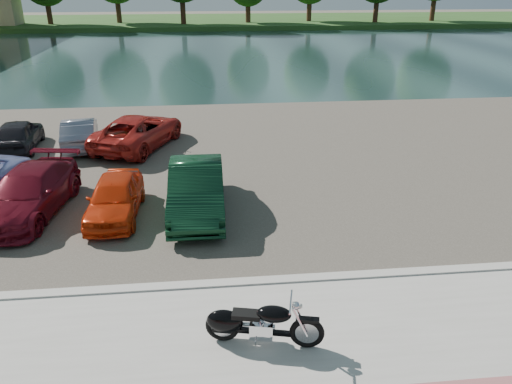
{
  "coord_description": "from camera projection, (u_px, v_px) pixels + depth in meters",
  "views": [
    {
      "loc": [
        -0.67,
        -7.9,
        6.75
      ],
      "look_at": [
        0.69,
        4.99,
        1.1
      ],
      "focal_mm": 35.0,
      "sensor_mm": 36.0,
      "label": 1
    }
  ],
  "objects": [
    {
      "name": "ground",
      "position": [
        248.0,
        343.0,
        9.97
      ],
      "size": [
        200.0,
        200.0,
        0.0
      ],
      "primitive_type": "plane",
      "color": "#595447",
      "rests_on": "ground"
    },
    {
      "name": "promenade",
      "position": [
        253.0,
        378.0,
        9.04
      ],
      "size": [
        60.0,
        6.0,
        0.1
      ],
      "primitive_type": "cube",
      "color": "#A4A19A",
      "rests_on": "ground"
    },
    {
      "name": "kerb",
      "position": [
        240.0,
        283.0,
        11.76
      ],
      "size": [
        60.0,
        0.3,
        0.14
      ],
      "primitive_type": "cube",
      "color": "#A4A19A",
      "rests_on": "ground"
    },
    {
      "name": "parking_lot",
      "position": [
        223.0,
        158.0,
        19.99
      ],
      "size": [
        60.0,
        18.0,
        0.04
      ],
      "primitive_type": "cube",
      "color": "#444037",
      "rests_on": "ground"
    },
    {
      "name": "river",
      "position": [
        209.0,
        54.0,
        46.43
      ],
      "size": [
        120.0,
        40.0,
        0.0
      ],
      "primitive_type": "cube",
      "color": "#1A3030",
      "rests_on": "ground"
    },
    {
      "name": "far_bank",
      "position": [
        205.0,
        21.0,
        75.49
      ],
      "size": [
        120.0,
        24.0,
        0.6
      ],
      "primitive_type": "cube",
      "color": "#254518",
      "rests_on": "ground"
    },
    {
      "name": "motorcycle",
      "position": [
        253.0,
        323.0,
        9.65
      ],
      "size": [
        2.3,
        0.9,
        1.05
      ],
      "rotation": [
        0.0,
        0.0,
        -0.22
      ],
      "color": "black",
      "rests_on": "promenade"
    },
    {
      "name": "car_3",
      "position": [
        29.0,
        193.0,
        15.05
      ],
      "size": [
        2.54,
        4.91,
        1.36
      ],
      "primitive_type": "imported",
      "rotation": [
        0.0,
        0.0,
        -0.14
      ],
      "color": "maroon",
      "rests_on": "parking_lot"
    },
    {
      "name": "car_4",
      "position": [
        115.0,
        197.0,
        14.91
      ],
      "size": [
        1.53,
        3.63,
        1.23
      ],
      "primitive_type": "imported",
      "rotation": [
        0.0,
        0.0,
        -0.02
      ],
      "color": "red",
      "rests_on": "parking_lot"
    },
    {
      "name": "car_5",
      "position": [
        196.0,
        189.0,
        15.12
      ],
      "size": [
        1.64,
        4.62,
        1.52
      ],
      "primitive_type": "imported",
      "rotation": [
        0.0,
        0.0,
        -0.01
      ],
      "color": "#0D311C",
      "rests_on": "parking_lot"
    },
    {
      "name": "car_8",
      "position": [
        18.0,
        135.0,
        20.63
      ],
      "size": [
        1.86,
        3.9,
        1.29
      ],
      "primitive_type": "imported",
      "rotation": [
        0.0,
        0.0,
        3.23
      ],
      "color": "black",
      "rests_on": "parking_lot"
    },
    {
      "name": "car_9",
      "position": [
        80.0,
        133.0,
        20.97
      ],
      "size": [
        1.89,
        3.92,
        1.24
      ],
      "primitive_type": "imported",
      "rotation": [
        0.0,
        0.0,
        3.3
      ],
      "color": "slate",
      "rests_on": "parking_lot"
    },
    {
      "name": "car_10",
      "position": [
        138.0,
        131.0,
        20.96
      ],
      "size": [
        3.98,
        5.48,
        1.38
      ],
      "primitive_type": "imported",
      "rotation": [
        0.0,
        0.0,
        2.76
      ],
      "color": "#AB221C",
      "rests_on": "parking_lot"
    }
  ]
}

